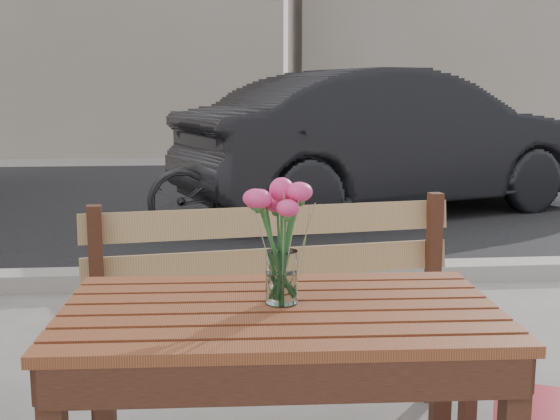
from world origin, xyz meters
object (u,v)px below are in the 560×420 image
object	(u,v)px
parked_car	(393,142)
main_table	(280,348)
main_vase	(282,226)
bicycle	(247,182)

from	to	relation	value
parked_car	main_table	bearing A→B (deg)	143.24
main_vase	parked_car	xyz separation A→B (m)	(1.80, 5.81, -0.20)
main_table	parked_car	xyz separation A→B (m)	(1.81, 5.84, 0.15)
main_vase	bicycle	bearing A→B (deg)	88.63
bicycle	main_table	bearing A→B (deg)	172.41
parked_car	bicycle	xyz separation A→B (m)	(-1.69, -1.08, -0.29)
main_table	bicycle	world-z (taller)	bicycle
main_table	main_vase	world-z (taller)	main_vase
main_table	parked_car	size ratio (longest dim) A/B	0.26
main_vase	bicycle	xyz separation A→B (m)	(0.11, 4.73, -0.49)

